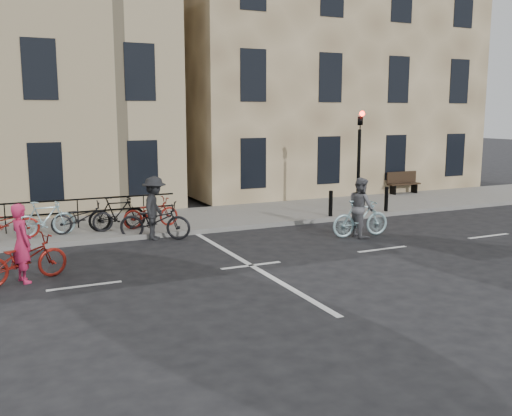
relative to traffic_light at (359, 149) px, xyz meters
name	(u,v)px	position (x,y,z in m)	size (l,w,h in m)	color
ground	(251,266)	(-6.20, -4.34, -2.45)	(120.00, 120.00, 0.00)	black
sidewalk	(55,231)	(-10.20, 1.66, -2.38)	(46.00, 4.00, 0.15)	slate
building_east	(307,63)	(2.80, 8.66, 3.70)	(14.00, 10.00, 12.00)	#8E7755
traffic_light	(359,149)	(0.00, 0.00, 0.00)	(0.18, 0.30, 3.90)	black
bollard_east	(331,203)	(-1.20, -0.09, -1.85)	(0.14, 0.14, 0.90)	black
bollard_west	(386,199)	(1.20, -0.09, -1.85)	(0.14, 0.14, 0.90)	black
bench	(403,182)	(4.80, 3.39, -1.78)	(1.60, 0.41, 0.97)	black
parked_bikes	(45,220)	(-10.55, 0.70, -1.81)	(8.30, 1.23, 1.05)	black
cyclist_pink	(23,255)	(-11.38, -3.44, -1.84)	(2.12, 1.28, 1.78)	maroon
cyclist_grey	(361,213)	(-1.79, -2.70, -1.72)	(1.92, 0.94, 1.81)	#9AC2CA
cyclist_dark	(155,215)	(-7.56, -0.44, -1.71)	(2.22, 1.66, 1.89)	black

